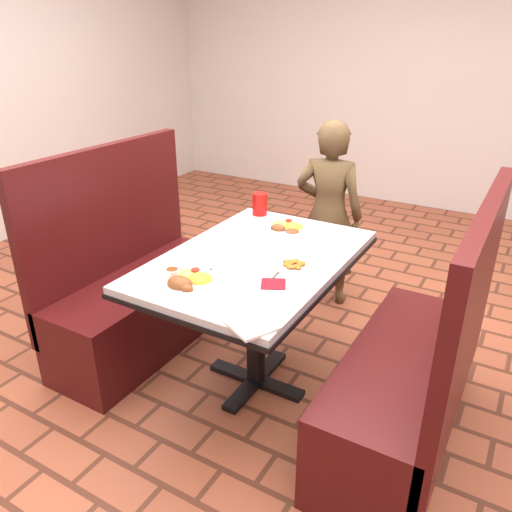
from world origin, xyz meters
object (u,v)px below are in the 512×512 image
dining_table (256,274)px  plantain_plate (294,266)px  booth_bench_left (139,293)px  far_dinner_plate (287,226)px  diner_person (328,215)px  red_tumbler (260,204)px  booth_bench_right (412,380)px  near_dinner_plate (188,278)px

dining_table → plantain_plate: 0.24m
booth_bench_left → far_dinner_plate: (0.77, 0.38, 0.44)m
booth_bench_left → diner_person: size_ratio=0.96×
booth_bench_left → red_tumbler: (0.52, 0.53, 0.48)m
booth_bench_right → diner_person: bearing=128.9°
diner_person → plantain_plate: bearing=96.5°
dining_table → near_dinner_plate: size_ratio=4.54×
booth_bench_left → plantain_plate: (1.01, -0.03, 0.43)m
dining_table → plantain_plate: (0.22, -0.03, 0.11)m
booth_bench_left → near_dinner_plate: booth_bench_left is taller
far_dinner_plate → booth_bench_left: bearing=-153.8°
diner_person → near_dinner_plate: size_ratio=4.67×
booth_bench_left → red_tumbler: booth_bench_left is taller
plantain_plate → dining_table: bearing=172.5°
diner_person → booth_bench_right: bearing=121.2°
plantain_plate → red_tumbler: bearing=131.8°
dining_table → booth_bench_left: booth_bench_left is taller
near_dinner_plate → far_dinner_plate: size_ratio=1.05×
diner_person → far_dinner_plate: diner_person is taller
booth_bench_left → diner_person: bearing=55.4°
dining_table → diner_person: size_ratio=0.97×
red_tumbler → booth_bench_left: bearing=-134.4°
diner_person → red_tumbler: bearing=60.2°
booth_bench_left → near_dinner_plate: bearing=-29.8°
diner_person → red_tumbler: (-0.22, -0.54, 0.19)m
booth_bench_left → plantain_plate: 1.10m
dining_table → plantain_plate: plantain_plate is taller
booth_bench_right → diner_person: diner_person is taller
booth_bench_left → booth_bench_right: size_ratio=1.00×
booth_bench_left → near_dinner_plate: size_ratio=4.49×
booth_bench_left → plantain_plate: bearing=-1.6°
plantain_plate → far_dinner_plate: bearing=120.9°
far_dinner_plate → red_tumbler: size_ratio=1.98×
booth_bench_right → diner_person: size_ratio=0.96×
dining_table → near_dinner_plate: 0.43m
booth_bench_right → plantain_plate: size_ratio=6.82×
far_dinner_plate → red_tumbler: red_tumbler is taller
far_dinner_plate → red_tumbler: 0.30m
booth_bench_left → red_tumbler: bearing=45.6°
dining_table → far_dinner_plate: size_ratio=4.78×
booth_bench_left → far_dinner_plate: bearing=26.2°
booth_bench_right → red_tumbler: booth_bench_right is taller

